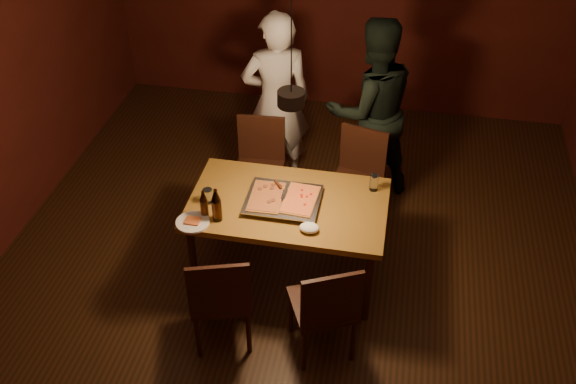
% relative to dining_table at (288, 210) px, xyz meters
% --- Properties ---
extents(room_shell, '(6.00, 6.00, 6.00)m').
position_rel_dining_table_xyz_m(room_shell, '(0.05, -0.17, 0.72)').
color(room_shell, '#3B1F10').
rests_on(room_shell, ground).
extents(dining_table, '(1.50, 0.90, 0.75)m').
position_rel_dining_table_xyz_m(dining_table, '(0.00, 0.00, 0.00)').
color(dining_table, olive).
rests_on(dining_table, floor).
extents(chair_far_left, '(0.45, 0.45, 0.49)m').
position_rel_dining_table_xyz_m(chair_far_left, '(-0.42, 0.84, -0.14)').
color(chair_far_left, '#38190F').
rests_on(chair_far_left, floor).
extents(chair_far_right, '(0.51, 0.51, 0.49)m').
position_rel_dining_table_xyz_m(chair_far_right, '(0.46, 0.82, -0.14)').
color(chair_far_right, '#38190F').
rests_on(chair_far_right, floor).
extents(chair_near_left, '(0.53, 0.53, 0.49)m').
position_rel_dining_table_xyz_m(chair_near_left, '(-0.32, -0.81, -0.14)').
color(chair_near_left, '#38190F').
rests_on(chair_near_left, floor).
extents(chair_near_right, '(0.56, 0.56, 0.49)m').
position_rel_dining_table_xyz_m(chair_near_right, '(0.41, -0.76, -0.14)').
color(chair_near_right, '#38190F').
rests_on(chair_near_right, floor).
extents(pizza_tray, '(0.58, 0.48, 0.05)m').
position_rel_dining_table_xyz_m(pizza_tray, '(-0.03, -0.02, 0.10)').
color(pizza_tray, silver).
rests_on(pizza_tray, dining_table).
extents(pizza_meat, '(0.25, 0.38, 0.02)m').
position_rel_dining_table_xyz_m(pizza_meat, '(-0.16, -0.03, 0.13)').
color(pizza_meat, maroon).
rests_on(pizza_meat, pizza_tray).
extents(pizza_cheese, '(0.26, 0.39, 0.02)m').
position_rel_dining_table_xyz_m(pizza_cheese, '(0.10, -0.02, 0.13)').
color(pizza_cheese, gold).
rests_on(pizza_cheese, pizza_tray).
extents(spatula, '(0.21, 0.25, 0.04)m').
position_rel_dining_table_xyz_m(spatula, '(-0.03, 0.01, 0.14)').
color(spatula, silver).
rests_on(spatula, pizza_tray).
extents(beer_bottle_a, '(0.06, 0.06, 0.22)m').
position_rel_dining_table_xyz_m(beer_bottle_a, '(-0.57, -0.26, 0.18)').
color(beer_bottle_a, black).
rests_on(beer_bottle_a, dining_table).
extents(beer_bottle_b, '(0.07, 0.07, 0.28)m').
position_rel_dining_table_xyz_m(beer_bottle_b, '(-0.47, -0.29, 0.21)').
color(beer_bottle_b, black).
rests_on(beer_bottle_b, dining_table).
extents(water_glass_left, '(0.07, 0.07, 0.12)m').
position_rel_dining_table_xyz_m(water_glass_left, '(-0.60, -0.11, 0.13)').
color(water_glass_left, silver).
rests_on(water_glass_left, dining_table).
extents(water_glass_right, '(0.07, 0.07, 0.14)m').
position_rel_dining_table_xyz_m(water_glass_right, '(0.62, 0.28, 0.14)').
color(water_glass_right, silver).
rests_on(water_glass_right, dining_table).
extents(plate_slice, '(0.25, 0.25, 0.03)m').
position_rel_dining_table_xyz_m(plate_slice, '(-0.64, -0.37, 0.08)').
color(plate_slice, white).
rests_on(plate_slice, dining_table).
extents(napkin, '(0.14, 0.11, 0.06)m').
position_rel_dining_table_xyz_m(napkin, '(0.21, -0.29, 0.10)').
color(napkin, white).
rests_on(napkin, dining_table).
extents(diner_white, '(0.73, 0.60, 1.72)m').
position_rel_dining_table_xyz_m(diner_white, '(-0.35, 1.27, 0.19)').
color(diner_white, silver).
rests_on(diner_white, floor).
extents(diner_dark, '(1.03, 0.94, 1.72)m').
position_rel_dining_table_xyz_m(diner_dark, '(0.50, 1.30, 0.19)').
color(diner_dark, black).
rests_on(diner_dark, floor).
extents(pendant_lamp, '(0.18, 0.18, 1.10)m').
position_rel_dining_table_xyz_m(pendant_lamp, '(0.05, -0.17, 1.08)').
color(pendant_lamp, black).
rests_on(pendant_lamp, ceiling).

